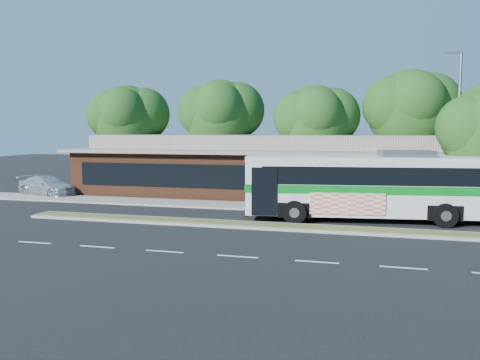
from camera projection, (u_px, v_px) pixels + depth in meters
The scene contains 12 objects.
ground at pixel (264, 230), 22.64m from camera, with size 120.00×120.00×0.00m, color black.
median_strip at pixel (266, 226), 23.21m from camera, with size 26.00×1.10×0.15m, color #515D27.
sidewalk at pixel (284, 207), 28.81m from camera, with size 44.00×2.60×0.12m, color gray.
parking_lot at pixel (64, 192), 36.70m from camera, with size 14.00×12.00×0.01m, color black.
plaza_building at pixel (298, 166), 34.94m from camera, with size 33.20×11.20×4.45m.
lamp_post at pixel (457, 128), 25.56m from camera, with size 0.93×0.18×9.07m.
tree_bg_a at pixel (133, 118), 40.19m from camera, with size 6.47×5.80×8.63m.
tree_bg_b at pixel (225, 114), 39.16m from camera, with size 6.69×6.00×9.00m.
tree_bg_c at pixel (320, 120), 36.29m from camera, with size 6.24×5.60×8.26m.
tree_bg_d at pixel (415, 109), 35.45m from camera, with size 6.91×6.20×9.37m.
transit_bus at pixel (374, 182), 24.70m from camera, with size 13.59×4.56×3.75m.
sedan at pixel (48, 186), 34.46m from camera, with size 2.02×4.96×1.44m, color silver.
Camera 1 is at (4.39, -21.86, 4.79)m, focal length 35.00 mm.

